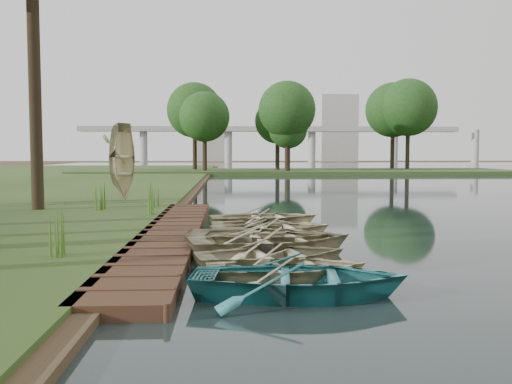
{
  "coord_description": "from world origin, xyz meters",
  "views": [
    {
      "loc": [
        0.05,
        -16.11,
        2.5
      ],
      "look_at": [
        0.91,
        1.84,
        1.24
      ],
      "focal_mm": 40.0,
      "sensor_mm": 36.0,
      "label": 1
    }
  ],
  "objects_px": {
    "rowboat_0": "(299,275)",
    "boardwalk": "(171,235)",
    "stored_rowboat": "(124,192)",
    "rowboat_2": "(273,252)",
    "rowboat_1": "(288,265)"
  },
  "relations": [
    {
      "from": "rowboat_0",
      "to": "boardwalk",
      "type": "bearing_deg",
      "value": 28.43
    },
    {
      "from": "rowboat_0",
      "to": "stored_rowboat",
      "type": "height_order",
      "value": "stored_rowboat"
    },
    {
      "from": "rowboat_0",
      "to": "stored_rowboat",
      "type": "bearing_deg",
      "value": 24.97
    },
    {
      "from": "rowboat_2",
      "to": "boardwalk",
      "type": "bearing_deg",
      "value": 17.5
    },
    {
      "from": "boardwalk",
      "to": "rowboat_2",
      "type": "relative_size",
      "value": 4.85
    },
    {
      "from": "rowboat_0",
      "to": "rowboat_2",
      "type": "bearing_deg",
      "value": 11.29
    },
    {
      "from": "rowboat_0",
      "to": "rowboat_1",
      "type": "xyz_separation_m",
      "value": [
        -0.05,
        1.18,
        -0.06
      ]
    },
    {
      "from": "stored_rowboat",
      "to": "rowboat_0",
      "type": "bearing_deg",
      "value": -137.58
    },
    {
      "from": "boardwalk",
      "to": "rowboat_0",
      "type": "bearing_deg",
      "value": -66.97
    },
    {
      "from": "boardwalk",
      "to": "rowboat_0",
      "type": "distance_m",
      "value": 7.23
    },
    {
      "from": "rowboat_2",
      "to": "rowboat_1",
      "type": "bearing_deg",
      "value": 175.16
    },
    {
      "from": "boardwalk",
      "to": "rowboat_0",
      "type": "xyz_separation_m",
      "value": [
        2.83,
        -6.65,
        0.28
      ]
    },
    {
      "from": "rowboat_1",
      "to": "stored_rowboat",
      "type": "relative_size",
      "value": 0.88
    },
    {
      "from": "rowboat_1",
      "to": "rowboat_2",
      "type": "height_order",
      "value": "rowboat_2"
    },
    {
      "from": "rowboat_0",
      "to": "rowboat_2",
      "type": "height_order",
      "value": "rowboat_0"
    }
  ]
}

